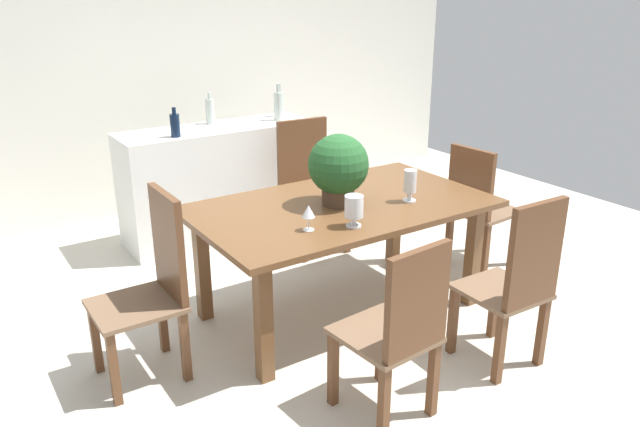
# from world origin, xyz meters

# --- Properties ---
(ground_plane) EXTENTS (7.04, 7.04, 0.00)m
(ground_plane) POSITION_xyz_m (0.00, 0.00, 0.00)
(ground_plane) COLOR beige
(back_wall) EXTENTS (6.40, 0.10, 2.60)m
(back_wall) POSITION_xyz_m (0.00, 2.60, 1.30)
(back_wall) COLOR silver
(back_wall) RESTS_ON ground
(dining_table) EXTENTS (1.86, 1.09, 0.76)m
(dining_table) POSITION_xyz_m (0.00, -0.07, 0.66)
(dining_table) COLOR brown
(dining_table) RESTS_ON ground
(chair_head_end) EXTENTS (0.46, 0.42, 1.04)m
(chair_head_end) POSITION_xyz_m (-1.23, -0.07, 0.56)
(chair_head_end) COLOR brown
(chair_head_end) RESTS_ON ground
(chair_near_left) EXTENTS (0.45, 0.48, 0.96)m
(chair_near_left) POSITION_xyz_m (-0.41, -1.13, 0.52)
(chair_near_left) COLOR brown
(chair_near_left) RESTS_ON ground
(chair_far_right) EXTENTS (0.51, 0.49, 1.04)m
(chair_far_right) POSITION_xyz_m (0.43, 1.01, 0.57)
(chair_far_right) COLOR brown
(chair_far_right) RESTS_ON ground
(chair_near_right) EXTENTS (0.42, 0.44, 1.02)m
(chair_near_right) POSITION_xyz_m (0.42, -1.13, 0.55)
(chair_near_right) COLOR brown
(chair_near_right) RESTS_ON ground
(chair_foot_end) EXTENTS (0.48, 0.45, 0.95)m
(chair_foot_end) POSITION_xyz_m (1.24, -0.07, 0.52)
(chair_foot_end) COLOR brown
(chair_foot_end) RESTS_ON ground
(flower_centerpiece) EXTENTS (0.38, 0.38, 0.45)m
(flower_centerpiece) POSITION_xyz_m (-0.02, -0.07, 1.00)
(flower_centerpiece) COLOR #4C3828
(flower_centerpiece) RESTS_ON dining_table
(crystal_vase_left) EXTENTS (0.11, 0.11, 0.19)m
(crystal_vase_left) POSITION_xyz_m (-0.17, -0.43, 0.87)
(crystal_vase_left) COLOR silver
(crystal_vase_left) RESTS_ON dining_table
(crystal_vase_center_near) EXTENTS (0.08, 0.08, 0.21)m
(crystal_vase_center_near) POSITION_xyz_m (0.38, -0.27, 0.88)
(crystal_vase_center_near) COLOR silver
(crystal_vase_center_near) RESTS_ON dining_table
(wine_glass) EXTENTS (0.07, 0.07, 0.15)m
(wine_glass) POSITION_xyz_m (-0.42, -0.33, 0.86)
(wine_glass) COLOR silver
(wine_glass) RESTS_ON dining_table
(kitchen_counter) EXTENTS (1.64, 0.51, 0.95)m
(kitchen_counter) POSITION_xyz_m (-0.07, 1.61, 0.47)
(kitchen_counter) COLOR silver
(kitchen_counter) RESTS_ON ground
(wine_bottle_dark) EXTENTS (0.07, 0.07, 0.26)m
(wine_bottle_dark) POSITION_xyz_m (-0.06, 1.75, 1.06)
(wine_bottle_dark) COLOR #B2BFB7
(wine_bottle_dark) RESTS_ON kitchen_counter
(wine_bottle_amber) EXTENTS (0.07, 0.07, 0.23)m
(wine_bottle_amber) POSITION_xyz_m (-0.49, 1.46, 1.04)
(wine_bottle_amber) COLOR #0F1E38
(wine_bottle_amber) RESTS_ON kitchen_counter
(wine_bottle_tall) EXTENTS (0.07, 0.07, 0.29)m
(wine_bottle_tall) POSITION_xyz_m (0.59, 1.72, 1.06)
(wine_bottle_tall) COLOR #B2BFB7
(wine_bottle_tall) RESTS_ON kitchen_counter
(wine_bottle_green) EXTENTS (0.07, 0.07, 0.31)m
(wine_bottle_green) POSITION_xyz_m (0.49, 1.57, 1.07)
(wine_bottle_green) COLOR #B2BFB7
(wine_bottle_green) RESTS_ON kitchen_counter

